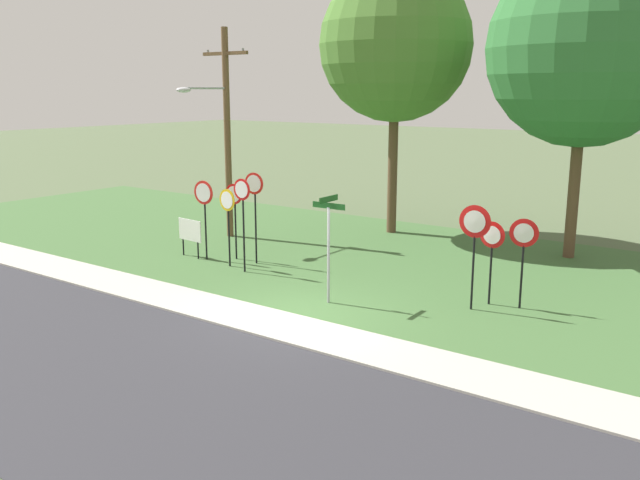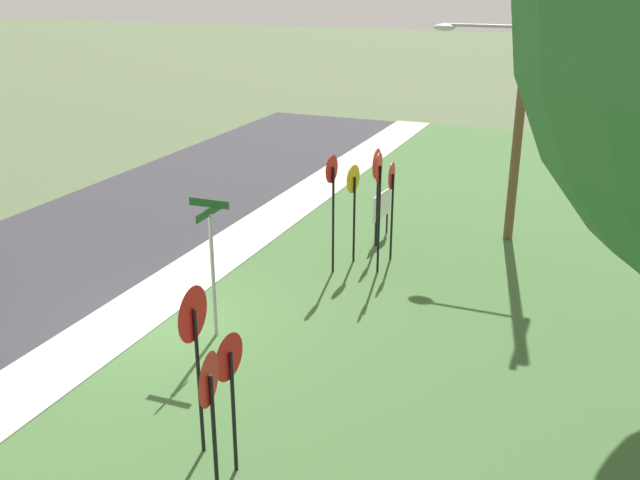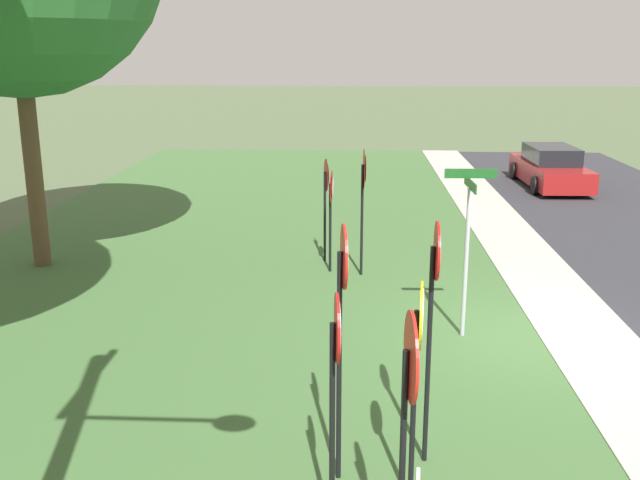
{
  "view_description": "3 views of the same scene",
  "coord_description": "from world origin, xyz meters",
  "px_view_note": "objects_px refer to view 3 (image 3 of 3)",
  "views": [
    {
      "loc": [
        9.59,
        -12.26,
        5.39
      ],
      "look_at": [
        -1.13,
        2.49,
        1.32
      ],
      "focal_mm": 37.74,
      "sensor_mm": 36.0,
      "label": 1
    },
    {
      "loc": [
        10.65,
        7.83,
        6.66
      ],
      "look_at": [
        -1.58,
        2.79,
        1.68
      ],
      "focal_mm": 39.84,
      "sensor_mm": 36.0,
      "label": 2
    },
    {
      "loc": [
        -11.16,
        3.06,
        4.64
      ],
      "look_at": [
        -0.68,
        3.58,
        1.83
      ],
      "focal_mm": 40.49,
      "sensor_mm": 36.0,
      "label": 3
    }
  ],
  "objects_px": {
    "stop_sign_near_right": "(419,348)",
    "street_name_post": "(467,238)",
    "stop_sign_far_center": "(336,365)",
    "yield_sign_far_left": "(326,186)",
    "yield_sign_near_right": "(364,181)",
    "stop_sign_far_right": "(342,300)",
    "parked_sedan_distant": "(550,168)",
    "yield_sign_near_left": "(332,198)",
    "stop_sign_far_left": "(409,392)",
    "stop_sign_near_left": "(434,294)"
  },
  "relations": [
    {
      "from": "stop_sign_far_center",
      "to": "yield_sign_far_left",
      "type": "bearing_deg",
      "value": -2.02
    },
    {
      "from": "stop_sign_far_right",
      "to": "street_name_post",
      "type": "relative_size",
      "value": 1.04
    },
    {
      "from": "stop_sign_far_right",
      "to": "yield_sign_far_left",
      "type": "distance_m",
      "value": 8.34
    },
    {
      "from": "stop_sign_far_left",
      "to": "stop_sign_far_center",
      "type": "height_order",
      "value": "stop_sign_far_left"
    },
    {
      "from": "stop_sign_near_left",
      "to": "stop_sign_far_left",
      "type": "distance_m",
      "value": 2.07
    },
    {
      "from": "stop_sign_near_left",
      "to": "stop_sign_far_center",
      "type": "distance_m",
      "value": 1.67
    },
    {
      "from": "stop_sign_far_right",
      "to": "yield_sign_near_left",
      "type": "distance_m",
      "value": 7.59
    },
    {
      "from": "stop_sign_far_right",
      "to": "stop_sign_far_left",
      "type": "bearing_deg",
      "value": -166.49
    },
    {
      "from": "stop_sign_far_left",
      "to": "stop_sign_far_center",
      "type": "bearing_deg",
      "value": 36.79
    },
    {
      "from": "stop_sign_near_right",
      "to": "stop_sign_far_left",
      "type": "distance_m",
      "value": 1.22
    },
    {
      "from": "yield_sign_near_left",
      "to": "parked_sedan_distant",
      "type": "relative_size",
      "value": 0.46
    },
    {
      "from": "stop_sign_near_right",
      "to": "stop_sign_far_right",
      "type": "distance_m",
      "value": 0.93
    },
    {
      "from": "stop_sign_near_left",
      "to": "stop_sign_far_left",
      "type": "bearing_deg",
      "value": 170.41
    },
    {
      "from": "stop_sign_far_center",
      "to": "yield_sign_near_right",
      "type": "xyz_separation_m",
      "value": [
        8.27,
        -0.35,
        0.23
      ]
    },
    {
      "from": "yield_sign_far_left",
      "to": "parked_sedan_distant",
      "type": "distance_m",
      "value": 11.93
    },
    {
      "from": "stop_sign_near_left",
      "to": "yield_sign_near_right",
      "type": "xyz_separation_m",
      "value": [
        6.98,
        0.68,
        -0.03
      ]
    },
    {
      "from": "stop_sign_far_left",
      "to": "stop_sign_far_center",
      "type": "relative_size",
      "value": 1.05
    },
    {
      "from": "stop_sign_far_right",
      "to": "yield_sign_near_right",
      "type": "distance_m",
      "value": 7.38
    },
    {
      "from": "yield_sign_near_right",
      "to": "street_name_post",
      "type": "distance_m",
      "value": 3.6
    },
    {
      "from": "stop_sign_near_left",
      "to": "yield_sign_near_right",
      "type": "height_order",
      "value": "stop_sign_near_left"
    },
    {
      "from": "stop_sign_far_right",
      "to": "street_name_post",
      "type": "xyz_separation_m",
      "value": [
        4.17,
        -1.92,
        -0.41
      ]
    },
    {
      "from": "stop_sign_far_center",
      "to": "yield_sign_far_left",
      "type": "distance_m",
      "value": 9.23
    },
    {
      "from": "street_name_post",
      "to": "yield_sign_far_left",
      "type": "bearing_deg",
      "value": 28.37
    },
    {
      "from": "stop_sign_far_center",
      "to": "parked_sedan_distant",
      "type": "relative_size",
      "value": 0.52
    },
    {
      "from": "yield_sign_near_left",
      "to": "yield_sign_far_left",
      "type": "relative_size",
      "value": 0.94
    },
    {
      "from": "stop_sign_far_left",
      "to": "yield_sign_far_left",
      "type": "distance_m",
      "value": 10.01
    },
    {
      "from": "stop_sign_far_left",
      "to": "stop_sign_far_right",
      "type": "xyz_separation_m",
      "value": [
        1.63,
        0.57,
        0.2
      ]
    },
    {
      "from": "yield_sign_near_left",
      "to": "stop_sign_far_left",
      "type": "bearing_deg",
      "value": -170.37
    },
    {
      "from": "stop_sign_near_right",
      "to": "parked_sedan_distant",
      "type": "xyz_separation_m",
      "value": [
        18.15,
        -6.01,
        -1.14
      ]
    },
    {
      "from": "stop_sign_near_right",
      "to": "yield_sign_far_left",
      "type": "xyz_separation_m",
      "value": [
        8.75,
        1.26,
        -0.04
      ]
    },
    {
      "from": "stop_sign_far_right",
      "to": "street_name_post",
      "type": "height_order",
      "value": "stop_sign_far_right"
    },
    {
      "from": "stop_sign_near_right",
      "to": "street_name_post",
      "type": "relative_size",
      "value": 0.87
    },
    {
      "from": "stop_sign_near_right",
      "to": "street_name_post",
      "type": "height_order",
      "value": "street_name_post"
    },
    {
      "from": "stop_sign_far_right",
      "to": "yield_sign_near_right",
      "type": "bearing_deg",
      "value": -8.26
    },
    {
      "from": "stop_sign_near_right",
      "to": "stop_sign_far_center",
      "type": "height_order",
      "value": "stop_sign_far_center"
    },
    {
      "from": "stop_sign_near_left",
      "to": "yield_sign_far_left",
      "type": "xyz_separation_m",
      "value": [
        7.93,
        1.48,
        -0.31
      ]
    },
    {
      "from": "stop_sign_far_right",
      "to": "yield_sign_near_right",
      "type": "xyz_separation_m",
      "value": [
        7.37,
        -0.3,
        -0.09
      ]
    },
    {
      "from": "yield_sign_near_right",
      "to": "stop_sign_near_right",
      "type": "bearing_deg",
      "value": -179.43
    },
    {
      "from": "stop_sign_near_right",
      "to": "yield_sign_near_right",
      "type": "bearing_deg",
      "value": 8.92
    },
    {
      "from": "stop_sign_near_left",
      "to": "stop_sign_near_right",
      "type": "xyz_separation_m",
      "value": [
        -0.82,
        0.22,
        -0.27
      ]
    },
    {
      "from": "stop_sign_far_right",
      "to": "street_name_post",
      "type": "distance_m",
      "value": 4.61
    },
    {
      "from": "yield_sign_near_left",
      "to": "yield_sign_near_right",
      "type": "xyz_separation_m",
      "value": [
        -0.2,
        -0.66,
        0.4
      ]
    },
    {
      "from": "stop_sign_far_left",
      "to": "parked_sedan_distant",
      "type": "distance_m",
      "value": 20.36
    },
    {
      "from": "yield_sign_near_right",
      "to": "parked_sedan_distant",
      "type": "height_order",
      "value": "yield_sign_near_right"
    },
    {
      "from": "stop_sign_far_left",
      "to": "stop_sign_far_right",
      "type": "height_order",
      "value": "stop_sign_far_right"
    },
    {
      "from": "stop_sign_near_right",
      "to": "yield_sign_near_right",
      "type": "distance_m",
      "value": 7.82
    },
    {
      "from": "stop_sign_far_left",
      "to": "parked_sedan_distant",
      "type": "bearing_deg",
      "value": -21.13
    },
    {
      "from": "yield_sign_near_left",
      "to": "street_name_post",
      "type": "height_order",
      "value": "street_name_post"
    },
    {
      "from": "stop_sign_far_left",
      "to": "yield_sign_near_right",
      "type": "bearing_deg",
      "value": -1.64
    },
    {
      "from": "stop_sign_far_left",
      "to": "parked_sedan_distant",
      "type": "relative_size",
      "value": 0.54
    }
  ]
}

